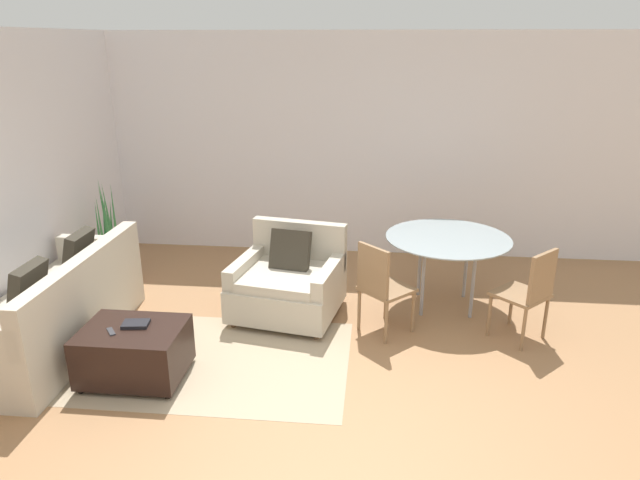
# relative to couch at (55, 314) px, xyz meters

# --- Properties ---
(ground_plane) EXTENTS (20.00, 20.00, 0.00)m
(ground_plane) POSITION_rel_couch_xyz_m (2.49, -0.82, -0.31)
(ground_plane) COLOR #A3754C
(wall_back) EXTENTS (12.00, 0.06, 2.75)m
(wall_back) POSITION_rel_couch_xyz_m (2.49, 2.76, 1.06)
(wall_back) COLOR white
(wall_back) RESTS_ON ground_plane
(wall_left) EXTENTS (0.06, 12.00, 2.75)m
(wall_left) POSITION_rel_couch_xyz_m (-0.56, 0.68, 1.06)
(wall_left) COLOR white
(wall_left) RESTS_ON ground_plane
(area_rug) EXTENTS (2.40, 1.57, 0.01)m
(area_rug) POSITION_rel_couch_xyz_m (1.45, -0.11, -0.31)
(area_rug) COLOR tan
(area_rug) RESTS_ON ground_plane
(couch) EXTENTS (0.88, 2.05, 0.94)m
(couch) POSITION_rel_couch_xyz_m (0.00, 0.00, 0.00)
(couch) COLOR beige
(couch) RESTS_ON ground_plane
(armchair) EXTENTS (1.15, 1.11, 0.87)m
(armchair) POSITION_rel_couch_xyz_m (1.99, 0.87, 0.02)
(armchair) COLOR beige
(armchair) RESTS_ON ground_plane
(ottoman) EXTENTS (0.81, 0.62, 0.45)m
(ottoman) POSITION_rel_couch_xyz_m (0.91, -0.43, -0.07)
(ottoman) COLOR black
(ottoman) RESTS_ON ground_plane
(book_stack) EXTENTS (0.22, 0.17, 0.03)m
(book_stack) POSITION_rel_couch_xyz_m (0.93, -0.38, 0.15)
(book_stack) COLOR black
(book_stack) RESTS_ON ottoman
(tv_remote_primary) EXTENTS (0.12, 0.13, 0.01)m
(tv_remote_primary) POSITION_rel_couch_xyz_m (0.78, -0.51, 0.14)
(tv_remote_primary) COLOR #333338
(tv_remote_primary) RESTS_ON ottoman
(potted_plant) EXTENTS (0.38, 0.38, 1.22)m
(potted_plant) POSITION_rel_couch_xyz_m (-0.18, 1.51, -0.04)
(potted_plant) COLOR maroon
(potted_plant) RESTS_ON ground_plane
(dining_table) EXTENTS (1.26, 1.26, 0.76)m
(dining_table) POSITION_rel_couch_xyz_m (3.57, 1.19, 0.38)
(dining_table) COLOR #99A8AD
(dining_table) RESTS_ON ground_plane
(dining_chair_near_left) EXTENTS (0.59, 0.59, 0.90)m
(dining_chair_near_left) POSITION_rel_couch_xyz_m (2.90, 0.52, 0.20)
(dining_chair_near_left) COLOR #93704C
(dining_chair_near_left) RESTS_ON ground_plane
(dining_chair_near_right) EXTENTS (0.59, 0.59, 0.90)m
(dining_chair_near_right) POSITION_rel_couch_xyz_m (4.24, 0.52, 0.20)
(dining_chair_near_right) COLOR #93704C
(dining_chair_near_right) RESTS_ON ground_plane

